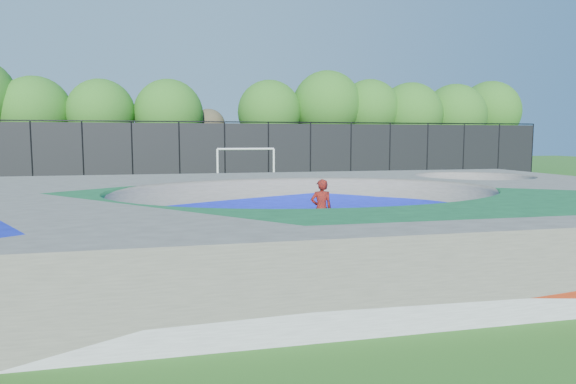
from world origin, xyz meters
name	(u,v)px	position (x,y,z in m)	size (l,w,h in m)	color
ground	(307,242)	(0.00, 0.00, 0.00)	(120.00, 120.00, 0.00)	#265C19
skate_deck	(307,215)	(0.00, 0.00, 0.75)	(22.00, 14.00, 1.50)	gray
skater	(321,209)	(0.52, 0.34, 0.87)	(0.63, 0.42, 1.74)	red
skateboard	(321,238)	(0.52, 0.34, 0.03)	(0.78, 0.22, 0.05)	black
soccer_goal	(246,160)	(0.81, 16.79, 1.62)	(3.52, 0.12, 2.33)	white
fence	(225,150)	(0.00, 21.00, 2.10)	(48.09, 0.09, 4.04)	black
treeline	(238,110)	(1.54, 25.42, 5.03)	(53.89, 7.58, 8.40)	#4A3B25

